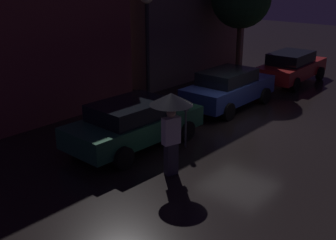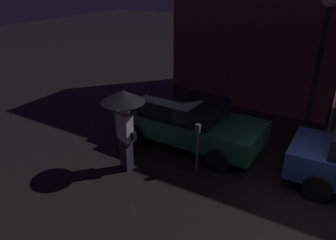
{
  "view_description": "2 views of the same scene",
  "coord_description": "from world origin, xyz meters",
  "px_view_note": "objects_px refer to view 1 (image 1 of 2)",
  "views": [
    {
      "loc": [
        -12.17,
        -7.08,
        5.02
      ],
      "look_at": [
        -3.76,
        0.19,
        1.08
      ],
      "focal_mm": 45.0,
      "sensor_mm": 36.0,
      "label": 1
    },
    {
      "loc": [
        0.2,
        -6.41,
        4.83
      ],
      "look_at": [
        -4.03,
        0.52,
        1.09
      ],
      "focal_mm": 35.0,
      "sensor_mm": 36.0,
      "label": 2
    }
  ],
  "objects_px": {
    "parked_car_red": "(291,67)",
    "street_lamp_near": "(147,20)",
    "parked_car_blue": "(229,88)",
    "parked_car_green": "(134,123)",
    "parking_meter": "(186,121)",
    "pedestrian_with_umbrella": "(171,111)"
  },
  "relations": [
    {
      "from": "parked_car_green",
      "to": "parked_car_red",
      "type": "relative_size",
      "value": 0.97
    },
    {
      "from": "parked_car_green",
      "to": "parking_meter",
      "type": "distance_m",
      "value": 1.55
    },
    {
      "from": "pedestrian_with_umbrella",
      "to": "parking_meter",
      "type": "relative_size",
      "value": 1.62
    },
    {
      "from": "street_lamp_near",
      "to": "parking_meter",
      "type": "bearing_deg",
      "value": -120.56
    },
    {
      "from": "parked_car_blue",
      "to": "street_lamp_near",
      "type": "height_order",
      "value": "street_lamp_near"
    },
    {
      "from": "parked_car_blue",
      "to": "parked_car_green",
      "type": "bearing_deg",
      "value": 178.87
    },
    {
      "from": "parked_car_red",
      "to": "street_lamp_near",
      "type": "xyz_separation_m",
      "value": [
        -7.35,
        2.37,
        2.6
      ]
    },
    {
      "from": "parked_car_blue",
      "to": "parked_car_red",
      "type": "bearing_deg",
      "value": -1.76
    },
    {
      "from": "parked_car_red",
      "to": "street_lamp_near",
      "type": "relative_size",
      "value": 1.03
    },
    {
      "from": "parked_car_blue",
      "to": "street_lamp_near",
      "type": "relative_size",
      "value": 0.97
    },
    {
      "from": "parked_car_blue",
      "to": "parking_meter",
      "type": "bearing_deg",
      "value": -164.64
    },
    {
      "from": "parked_car_red",
      "to": "parking_meter",
      "type": "xyz_separation_m",
      "value": [
        -9.4,
        -1.11,
        0.08
      ]
    },
    {
      "from": "parked_car_blue",
      "to": "parked_car_red",
      "type": "height_order",
      "value": "parked_car_blue"
    },
    {
      "from": "street_lamp_near",
      "to": "parked_car_blue",
      "type": "bearing_deg",
      "value": -47.18
    },
    {
      "from": "pedestrian_with_umbrella",
      "to": "parking_meter",
      "type": "xyz_separation_m",
      "value": [
        1.64,
        0.83,
        -0.89
      ]
    },
    {
      "from": "parked_car_blue",
      "to": "street_lamp_near",
      "type": "xyz_separation_m",
      "value": [
        -2.11,
        2.28,
        2.58
      ]
    },
    {
      "from": "parked_car_blue",
      "to": "street_lamp_near",
      "type": "distance_m",
      "value": 4.03
    },
    {
      "from": "parked_car_blue",
      "to": "pedestrian_with_umbrella",
      "type": "distance_m",
      "value": 6.22
    },
    {
      "from": "parking_meter",
      "to": "parked_car_green",
      "type": "bearing_deg",
      "value": 127.08
    },
    {
      "from": "parking_meter",
      "to": "street_lamp_near",
      "type": "relative_size",
      "value": 0.31
    },
    {
      "from": "parked_car_red",
      "to": "street_lamp_near",
      "type": "distance_m",
      "value": 8.14
    },
    {
      "from": "street_lamp_near",
      "to": "parked_car_green",
      "type": "bearing_deg",
      "value": -143.11
    }
  ]
}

